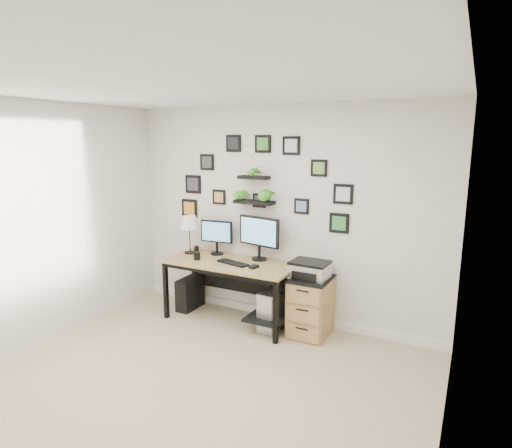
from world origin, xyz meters
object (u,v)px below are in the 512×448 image
Objects in this scene: monitor_right at (259,234)px; printer at (310,270)px; monitor_left at (216,235)px; table_lamp at (189,223)px; desk at (234,271)px; file_cabinet at (311,306)px; pc_tower_black at (190,293)px; mug at (197,256)px; pc_tower_grey at (274,309)px.

monitor_right reaches higher than printer.
table_lamp is (-0.34, -0.11, 0.14)m from monitor_left.
monitor_right is at bearing 39.16° from desk.
file_cabinet is at bearing -0.32° from table_lamp.
pc_tower_black is (-0.95, -0.14, -0.86)m from monitor_right.
mug is (0.26, -0.21, -0.35)m from table_lamp.
pc_tower_black is at bearing -161.31° from monitor_left.
monitor_left is at bearing 154.06° from desk.
file_cabinet is at bearing 8.02° from printer.
desk reaches higher than pc_tower_black.
monitor_left is 4.73× the size of mug.
pc_tower_grey is (0.89, -0.16, -0.77)m from monitor_left.
table_lamp is (-0.93, -0.13, 0.08)m from monitor_right.
desk is 0.55m from monitor_left.
mug is 0.14× the size of file_cabinet.
pc_tower_grey is at bearing -31.55° from monitor_right.
pc_tower_grey is 1.16× the size of printer.
table_lamp is 1.53m from pc_tower_grey.
desk is at bearing -178.65° from pc_tower_grey.
monitor_left is 1.04× the size of printer.
pc_tower_grey is at bearing -1.73° from pc_tower_black.
monitor_right is 1.16× the size of table_lamp.
desk is 2.39× the size of file_cabinet.
desk is 17.17× the size of mug.
file_cabinet is (1.67, 0.00, 0.13)m from pc_tower_black.
pc_tower_black is 1.75m from printer.
monitor_right is 1.04m from file_cabinet.
pc_tower_grey is at bearing -2.54° from table_lamp.
mug is at bearing -104.66° from monitor_left.
desk is 3.23× the size of pc_tower_grey.
table_lamp reaches higher than printer.
mug is (-0.68, -0.34, -0.27)m from monitor_right.
table_lamp is at bearing -172.23° from monitor_right.
file_cabinet reaches higher than pc_tower_black.
printer reaches higher than pc_tower_black.
printer reaches higher than desk.
pc_tower_grey is (1.23, -0.05, -0.91)m from table_lamp.
desk is 2.80× the size of monitor_right.
monitor_left reaches higher than desk.
monitor_left reaches higher than pc_tower_grey.
pc_tower_black is (-0.71, 0.05, -0.42)m from desk.
printer is at bearing -11.17° from monitor_right.
table_lamp is at bearing -162.75° from monitor_left.
desk is 0.54m from monitor_right.
table_lamp reaches higher than mug.
table_lamp is at bearing 179.58° from printer.
monitor_left reaches higher than file_cabinet.
table_lamp reaches higher than pc_tower_black.
pc_tower_grey is at bearing 9.23° from mug.
monitor_right is 1.38× the size of pc_tower_black.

